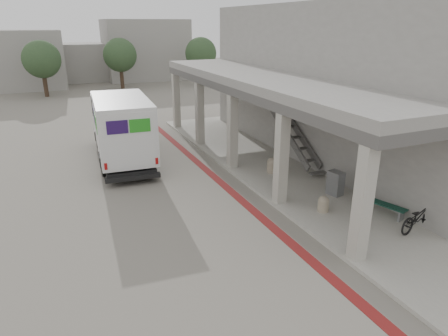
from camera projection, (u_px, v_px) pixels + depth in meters
name	position (u px, v px, depth m)	size (l,w,h in m)	color
ground	(232.00, 221.00, 13.17)	(120.00, 120.00, 0.00)	slate
bike_lane_stripe	(234.00, 194.00, 15.26)	(0.35, 40.00, 0.01)	maroon
sidewalk	(331.00, 199.00, 14.67)	(4.40, 28.00, 0.12)	#9A968A
transit_building	(325.00, 86.00, 18.47)	(7.60, 17.00, 7.00)	gray
distant_backdrop	(64.00, 57.00, 41.95)	(28.00, 10.00, 6.50)	gray
tree_left	(42.00, 59.00, 34.20)	(3.20, 3.20, 4.80)	#38281C
tree_mid	(120.00, 55.00, 38.59)	(3.20, 3.20, 4.80)	#38281C
tree_right	(201.00, 53.00, 40.78)	(3.20, 3.20, 4.80)	#38281C
fedex_truck	(121.00, 126.00, 18.54)	(2.78, 7.37, 3.08)	black
bench	(382.00, 206.00, 13.33)	(0.84, 1.68, 0.39)	gray
bollard_near	(323.00, 204.00, 13.49)	(0.37, 0.37, 0.56)	gray
bollard_far	(272.00, 165.00, 16.99)	(0.44, 0.44, 0.66)	gray
utility_cabinet	(335.00, 183.00, 14.76)	(0.41, 0.54, 0.90)	gray
bicycle_black	(418.00, 216.00, 12.22)	(0.60, 1.72, 0.91)	black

